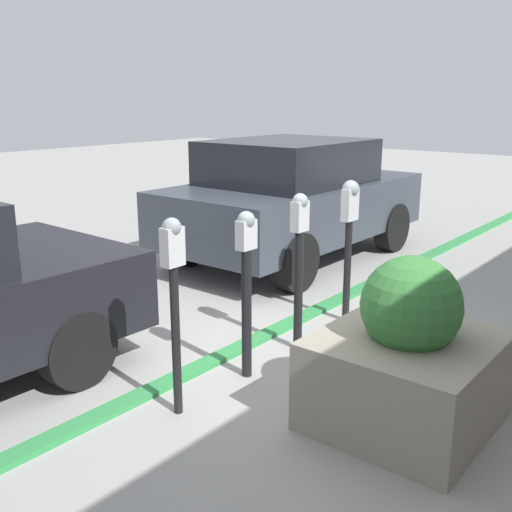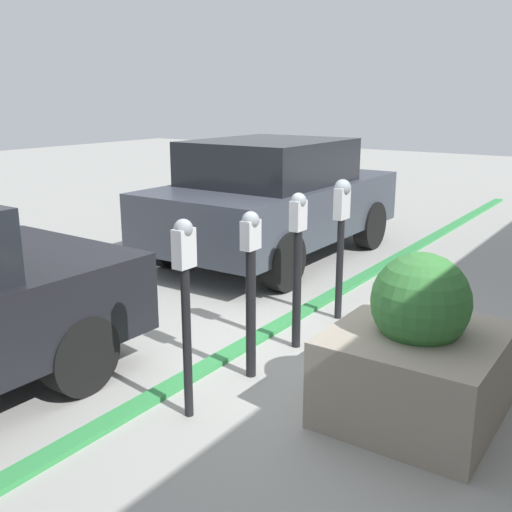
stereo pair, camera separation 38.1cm
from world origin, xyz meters
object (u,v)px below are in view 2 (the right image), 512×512
planter_box (417,355)px  parking_meter_fourth (341,222)px  parking_meter_nearest (185,285)px  parked_car_middle (274,198)px  parking_meter_middle (298,251)px  parking_meter_second (251,275)px

planter_box → parking_meter_fourth: bearing=42.7°
parking_meter_nearest → parked_car_middle: (3.92, 1.82, -0.12)m
parking_meter_nearest → parking_meter_fourth: bearing=0.3°
parking_meter_middle → planter_box: bearing=-113.4°
parking_meter_nearest → parking_meter_middle: bearing=-0.2°
parking_meter_middle → parked_car_middle: (2.47, 1.83, -0.04)m
parking_meter_nearest → parking_meter_second: (0.75, -0.01, -0.11)m
planter_box → parking_meter_second: bearing=96.5°
parking_meter_middle → parked_car_middle: size_ratio=0.36×
planter_box → parked_car_middle: 4.36m
parking_meter_middle → planter_box: parking_meter_middle is taller
parking_meter_middle → parking_meter_fourth: size_ratio=0.99×
parking_meter_nearest → parked_car_middle: size_ratio=0.36×
parking_meter_middle → parked_car_middle: parked_car_middle is taller
parking_meter_second → parked_car_middle: size_ratio=0.34×
parking_meter_nearest → parking_meter_middle: parking_meter_nearest is taller
parking_meter_middle → parking_meter_fourth: (0.86, 0.02, 0.11)m
parking_meter_nearest → planter_box: size_ratio=1.19×
parking_meter_second → parking_meter_middle: 0.71m
parking_meter_second → parking_meter_fourth: bearing=0.6°
parking_meter_fourth → planter_box: (-1.42, -1.30, -0.54)m
parking_meter_middle → planter_box: size_ratio=1.17×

